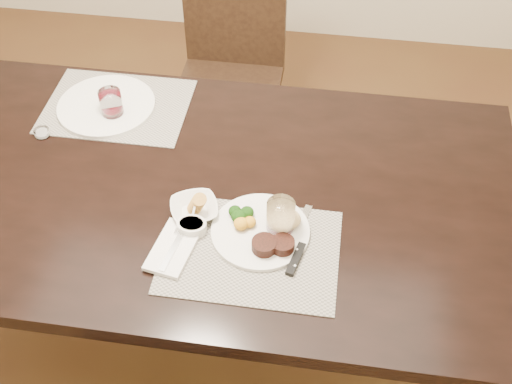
# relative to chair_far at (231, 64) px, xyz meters

# --- Properties ---
(ground_plane) EXTENTS (4.50, 4.50, 0.00)m
(ground_plane) POSITION_rel_chair_far_xyz_m (0.00, -0.93, -0.50)
(ground_plane) COLOR #452616
(ground_plane) RESTS_ON ground
(dining_table) EXTENTS (2.00, 1.00, 0.75)m
(dining_table) POSITION_rel_chair_far_xyz_m (0.00, -0.93, 0.16)
(dining_table) COLOR black
(dining_table) RESTS_ON ground
(chair_far) EXTENTS (0.42, 0.42, 0.90)m
(chair_far) POSITION_rel_chair_far_xyz_m (0.00, 0.00, 0.00)
(chair_far) COLOR black
(chair_far) RESTS_ON ground
(placemat_near) EXTENTS (0.46, 0.34, 0.00)m
(placemat_near) POSITION_rel_chair_far_xyz_m (0.26, -1.15, 0.25)
(placemat_near) COLOR gray
(placemat_near) RESTS_ON dining_table
(placemat_far) EXTENTS (0.46, 0.34, 0.00)m
(placemat_far) POSITION_rel_chair_far_xyz_m (-0.26, -0.62, 0.25)
(placemat_far) COLOR gray
(placemat_far) RESTS_ON dining_table
(dinner_plate) EXTENTS (0.26, 0.26, 0.05)m
(dinner_plate) POSITION_rel_chair_far_xyz_m (0.29, -1.09, 0.27)
(dinner_plate) COLOR silver
(dinner_plate) RESTS_ON placemat_near
(napkin_fork) EXTENTS (0.13, 0.19, 0.02)m
(napkin_fork) POSITION_rel_chair_far_xyz_m (0.06, -1.17, 0.26)
(napkin_fork) COLOR silver
(napkin_fork) RESTS_ON placemat_near
(steak_knife) EXTENTS (0.05, 0.25, 0.01)m
(steak_knife) POSITION_rel_chair_far_xyz_m (0.38, -1.13, 0.26)
(steak_knife) COLOR white
(steak_knife) RESTS_ON placemat_near
(cracker_bowl) EXTENTS (0.17, 0.17, 0.06)m
(cracker_bowl) POSITION_rel_chair_far_xyz_m (0.09, -1.04, 0.27)
(cracker_bowl) COLOR silver
(cracker_bowl) RESTS_ON placemat_near
(sauce_ramekin) EXTENTS (0.08, 0.12, 0.06)m
(sauce_ramekin) POSITION_rel_chair_far_xyz_m (0.09, -1.10, 0.27)
(sauce_ramekin) COLOR silver
(sauce_ramekin) RESTS_ON placemat_near
(wine_glass_near) EXTENTS (0.08, 0.08, 0.10)m
(wine_glass_near) POSITION_rel_chair_far_xyz_m (0.33, -1.07, 0.30)
(wine_glass_near) COLOR white
(wine_glass_near) RESTS_ON placemat_near
(far_plate) EXTENTS (0.31, 0.31, 0.01)m
(far_plate) POSITION_rel_chair_far_xyz_m (-0.29, -0.64, 0.26)
(far_plate) COLOR silver
(far_plate) RESTS_ON placemat_far
(wine_glass_far) EXTENTS (0.07, 0.07, 0.10)m
(wine_glass_far) POSITION_rel_chair_far_xyz_m (-0.26, -0.67, 0.29)
(wine_glass_far) COLOR white
(wine_glass_far) RESTS_ON placemat_far
(salt_cellar) EXTENTS (0.05, 0.05, 0.02)m
(salt_cellar) POSITION_rel_chair_far_xyz_m (-0.45, -0.79, 0.26)
(salt_cellar) COLOR white
(salt_cellar) RESTS_ON dining_table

